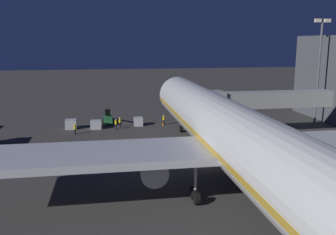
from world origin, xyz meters
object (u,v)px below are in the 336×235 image
Objects in this scene: baggage_container_far_row at (138,121)px; ground_crew_near_nose_gear at (116,124)px; ground_crew_marshaller_fwd at (164,119)px; traffic_cone_nose_port at (187,123)px; baggage_container_near_belt at (71,124)px; ground_crew_by_belt_loader at (120,122)px; baggage_container_mid_row at (96,125)px; airliner_at_gate at (238,139)px; belt_loader at (108,119)px; ground_crew_under_port_wing at (75,128)px; traffic_cone_nose_starboard at (163,124)px; jet_bridge at (258,100)px; apron_floodlight_mast at (319,64)px.

ground_crew_near_nose_gear reaches higher than baggage_container_far_row.
traffic_cone_nose_port is (-4.22, 0.43, -0.73)m from ground_crew_marshaller_fwd.
baggage_container_near_belt is 1.04× the size of ground_crew_by_belt_loader.
baggage_container_near_belt is 7.83m from ground_crew_near_nose_gear.
baggage_container_far_row reaches higher than baggage_container_mid_row.
baggage_container_mid_row is at bearing -65.74° from airliner_at_gate.
baggage_container_far_row is 0.88× the size of ground_crew_marshaller_fwd.
belt_loader is 4.13m from ground_crew_by_belt_loader.
ground_crew_near_nose_gear reaches higher than baggage_container_near_belt.
ground_crew_under_port_wing is at bearing 27.57° from ground_crew_by_belt_loader.
baggage_container_mid_row reaches higher than traffic_cone_nose_starboard.
baggage_container_near_belt reaches higher than baggage_container_far_row.
belt_loader is 13.83× the size of traffic_cone_nose_port.
ground_crew_by_belt_loader reaches higher than baggage_container_far_row.
baggage_container_far_row is at bearing -2.20° from ground_crew_marshaller_fwd.
jet_bridge is at bearing -117.51° from airliner_at_gate.
ground_crew_near_nose_gear is 1.02× the size of ground_crew_marshaller_fwd.
baggage_container_far_row is at bearing 152.86° from belt_loader.
traffic_cone_nose_starboard is at bearing -35.63° from jet_bridge.
apron_floodlight_mast is 39.23m from belt_loader.
ground_crew_by_belt_loader is at bearing 1.09° from traffic_cone_nose_port.
belt_loader is 7.11m from baggage_container_near_belt.
traffic_cone_nose_port is 1.00× the size of traffic_cone_nose_starboard.
baggage_container_mid_row is 16.22m from traffic_cone_nose_port.
ground_crew_marshaller_fwd is at bearing 163.59° from belt_loader.
ground_crew_near_nose_gear is (-1.31, 5.22, 0.18)m from belt_loader.
jet_bridge is 14.48m from traffic_cone_nose_port.
baggage_container_near_belt is 1.05× the size of ground_crew_under_port_wing.
traffic_cone_nose_port is at bearing 176.07° from baggage_container_far_row.
airliner_at_gate is 8.71× the size of belt_loader.
ground_crew_near_nose_gear reaches higher than baggage_container_mid_row.
baggage_container_mid_row is 4.79m from ground_crew_under_port_wing.
ground_crew_by_belt_loader is 3.26× the size of traffic_cone_nose_starboard.
jet_bridge is 11.79× the size of ground_crew_by_belt_loader.
traffic_cone_nose_starboard is at bearing -177.22° from baggage_container_mid_row.
belt_loader is 13.83× the size of traffic_cone_nose_starboard.
belt_loader reaches higher than ground_crew_under_port_wing.
airliner_at_gate is 35.63× the size of ground_crew_near_nose_gear.
traffic_cone_nose_port is (-19.45, -4.08, -0.70)m from ground_crew_under_port_wing.
traffic_cone_nose_starboard is (-11.80, -0.57, -0.44)m from baggage_container_mid_row.
jet_bridge reaches higher than ground_crew_near_nose_gear.
ground_crew_near_nose_gear is 1.81m from ground_crew_by_belt_loader.
apron_floodlight_mast reaches higher than ground_crew_near_nose_gear.
traffic_cone_nose_starboard is (4.40, 0.00, 0.00)m from traffic_cone_nose_port.
baggage_container_near_belt is 1.00× the size of ground_crew_near_nose_gear.
baggage_container_near_belt reaches higher than traffic_cone_nose_port.
ground_crew_under_port_wing is 15.61m from traffic_cone_nose_starboard.
ground_crew_near_nose_gear is at bearing 14.99° from ground_crew_marshaller_fwd.
belt_loader is at bearing -152.18° from baggage_container_near_belt.
ground_crew_marshaller_fwd is (27.52, -3.40, -9.75)m from apron_floodlight_mast.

